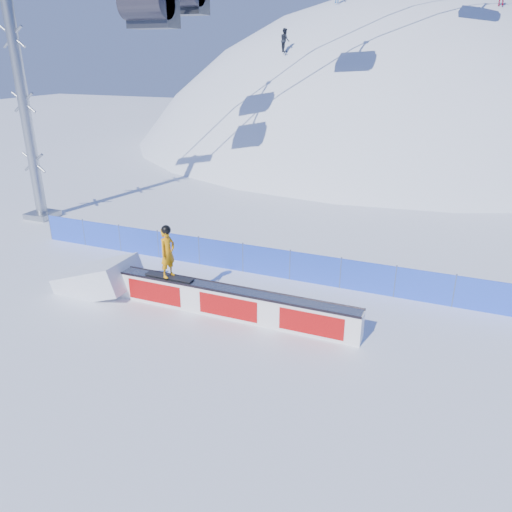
% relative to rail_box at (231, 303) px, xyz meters
% --- Properties ---
extents(ground, '(160.00, 160.00, 0.00)m').
position_rel_rail_box_xyz_m(ground, '(-0.17, -0.90, -0.52)').
color(ground, white).
rests_on(ground, ground).
extents(snow_hill, '(64.00, 64.00, 64.00)m').
position_rel_rail_box_xyz_m(snow_hill, '(-0.17, 41.10, -18.52)').
color(snow_hill, white).
rests_on(snow_hill, ground).
extents(safety_fence, '(22.05, 0.05, 1.30)m').
position_rel_rail_box_xyz_m(safety_fence, '(-0.17, 3.60, 0.08)').
color(safety_fence, blue).
rests_on(safety_fence, ground).
extents(rail_box, '(8.76, 0.62, 1.05)m').
position_rel_rail_box_xyz_m(rail_box, '(0.00, 0.00, 0.00)').
color(rail_box, white).
rests_on(rail_box, ground).
extents(snow_ramp, '(3.01, 1.88, 1.88)m').
position_rel_rail_box_xyz_m(snow_ramp, '(-5.47, 0.00, -0.52)').
color(snow_ramp, white).
rests_on(snow_ramp, ground).
extents(snowboarder, '(1.81, 0.71, 1.89)m').
position_rel_rail_box_xyz_m(snowboarder, '(-2.37, 0.00, 1.46)').
color(snowboarder, black).
rests_on(snowboarder, rail_box).
extents(distant_skiers, '(17.88, 8.20, 5.46)m').
position_rel_rail_box_xyz_m(distant_skiers, '(0.28, 28.57, 10.58)').
color(distant_skiers, black).
rests_on(distant_skiers, ground).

